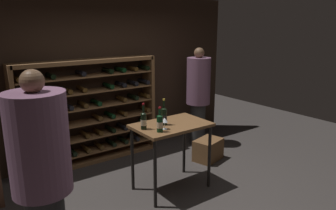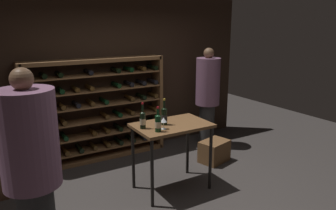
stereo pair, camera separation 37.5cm
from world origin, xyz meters
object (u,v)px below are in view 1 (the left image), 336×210
Objects in this scene: tasting_table at (171,132)px; wine_crate at (208,150)px; person_guest_plum_blouse at (41,167)px; wine_rack at (90,112)px; wine_bottle_gold_foil at (160,123)px; wine_bottle_black_capsule at (164,116)px; wine_bottle_amber_reserve at (144,120)px; wine_glass_stemmed_center at (165,121)px; person_host_in_suit at (198,92)px.

tasting_table is 2.10× the size of wine_crate.
wine_rack is at bearing 4.94° from person_guest_plum_blouse.
person_guest_plum_blouse is 1.58m from wine_bottle_gold_foil.
wine_rack is 1.61m from tasting_table.
tasting_table is at bearing -159.32° from wine_crate.
wine_bottle_black_capsule is at bearing 163.58° from tasting_table.
wine_rack is 1.52m from wine_bottle_amber_reserve.
wine_bottle_amber_reserve is (0.10, -1.50, 0.21)m from wine_rack.
wine_rack is at bearing 100.75° from wine_glass_stemmed_center.
wine_bottle_gold_foil is at bearing 18.55° from person_host_in_suit.
wine_glass_stemmed_center is (-1.65, -1.23, 0.05)m from person_host_in_suit.
person_guest_plum_blouse is at bearing -122.04° from wine_rack.
wine_rack reaches higher than wine_bottle_black_capsule.
wine_rack is 2.50m from person_guest_plum_blouse.
wine_rack is at bearing -29.70° from person_host_in_suit.
person_guest_plum_blouse is at bearing -165.21° from wine_bottle_gold_foil.
wine_glass_stemmed_center is at bearing 19.20° from person_host_in_suit.
person_guest_plum_blouse is at bearing -164.52° from wine_glass_stemmed_center.
wine_crate is at bearing 22.62° from wine_glass_stemmed_center.
wine_bottle_black_capsule is at bearing -74.57° from wine_rack.
wine_crate is at bearing 22.79° from wine_bottle_gold_foil.
person_guest_plum_blouse is (-1.32, -2.11, 0.19)m from wine_rack.
person_guest_plum_blouse is 3.20m from wine_crate.
person_host_in_suit is 5.75× the size of wine_bottle_gold_foil.
wine_rack reaches higher than wine_glass_stemmed_center.
person_guest_plum_blouse is at bearing -156.78° from wine_bottle_amber_reserve.
wine_crate is 1.79m from wine_bottle_amber_reserve.
wine_crate is at bearing 14.21° from wine_bottle_amber_reserve.
person_host_in_suit is 2.18m from wine_bottle_gold_foil.
wine_bottle_black_capsule is (-1.55, -1.08, 0.06)m from person_host_in_suit.
wine_bottle_black_capsule reaches higher than wine_bottle_amber_reserve.
wine_rack is at bearing 105.43° from wine_bottle_black_capsule.
person_guest_plum_blouse reaches higher than person_host_in_suit.
person_guest_plum_blouse is at bearing -161.30° from wine_crate.
person_guest_plum_blouse is 3.69m from person_host_in_suit.
person_host_in_suit reaches higher than wine_bottle_black_capsule.
wine_crate is at bearing 20.68° from tasting_table.
person_host_in_suit is at bearing 62.39° from wine_crate.
wine_glass_stemmed_center is (1.63, 0.45, 0.02)m from person_guest_plum_blouse.
person_guest_plum_blouse reaches higher than wine_bottle_amber_reserve.
wine_crate is 1.50× the size of wine_bottle_gold_foil.
wine_bottle_black_capsule is 1.04× the size of wine_bottle_amber_reserve.
person_host_in_suit is at bearing 34.78° from wine_bottle_black_capsule.
person_host_in_suit reaches higher than wine_bottle_gold_foil.
wine_bottle_amber_reserve is (-0.42, 0.03, 0.24)m from tasting_table.
tasting_table is 0.53× the size of person_guest_plum_blouse.
wine_rack is 2.02m from person_host_in_suit.
tasting_table is 3.16× the size of wine_bottle_gold_foil.
wine_rack is 1.27× the size of person_host_in_suit.
person_host_in_suit is 12.08× the size of wine_glass_stemmed_center.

